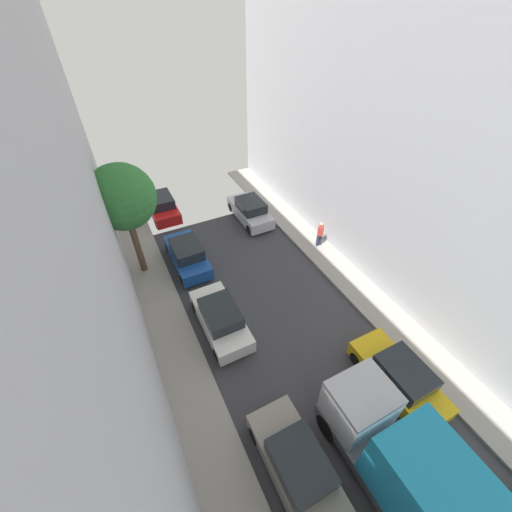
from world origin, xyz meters
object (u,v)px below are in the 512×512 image
Objects in this scene: potted_plant_2 at (117,208)px; parked_car_right_4 at (250,211)px; parked_car_left_5 at (162,206)px; pedestrian at (320,233)px; parked_car_left_3 at (221,318)px; parked_car_right_3 at (399,377)px; delivery_truck at (418,482)px; parked_car_left_4 at (187,255)px; parked_car_left_2 at (297,465)px; street_tree_0 at (122,198)px.

parked_car_right_4 is at bearing -29.82° from potted_plant_2.
pedestrian is at bearing -46.00° from parked_car_left_5.
parked_car_left_3 is 1.00× the size of parked_car_right_3.
parked_car_right_4 is 2.44× the size of pedestrian.
parked_car_left_5 is 0.64× the size of delivery_truck.
parked_car_left_5 is at bearing 107.31° from parked_car_right_3.
parked_car_left_4 is at bearing -154.25° from parked_car_right_4.
parked_car_right_3 is at bearing 47.61° from delivery_truck.
parked_car_left_5 is 1.00× the size of parked_car_right_4.
parked_car_right_3 is (5.40, -11.29, 0.00)m from parked_car_left_4.
delivery_truck reaches higher than parked_car_left_2.
parked_car_right_4 is at bearing 90.00° from parked_car_right_3.
parked_car_right_3 is 20.44m from potted_plant_2.
street_tree_0 is 8.08m from potted_plant_2.
parked_car_right_4 is at bearing -32.40° from parked_car_left_5.
parked_car_left_2 is 12.68m from pedestrian.
pedestrian is (7.92, 3.06, 0.35)m from parked_car_left_3.
parked_car_right_4 is (5.40, 7.84, 0.00)m from parked_car_left_3.
parked_car_left_5 is (0.00, 6.03, 0.00)m from parked_car_left_4.
parked_car_right_3 is at bearing -72.69° from parked_car_left_5.
parked_car_left_4 is 1.00× the size of parked_car_left_5.
parked_car_right_4 is 0.64× the size of delivery_truck.
pedestrian reaches higher than parked_car_right_4.
parked_car_right_3 is at bearing 8.12° from parked_car_left_2.
parked_car_left_4 is at bearing 90.00° from parked_car_left_2.
pedestrian is (2.52, 9.13, 0.35)m from parked_car_right_3.
parked_car_left_3 is at bearing 106.66° from delivery_truck.
parked_car_right_3 is 14.87m from street_tree_0.
parked_car_left_2 is 19.66m from potted_plant_2.
parked_car_right_3 is 5.45× the size of potted_plant_2.
potted_plant_2 is at bearing 98.54° from parked_car_left_2.
delivery_truck is (2.70, -2.19, 1.07)m from parked_car_left_2.
parked_car_left_3 and parked_car_left_5 have the same top height.
street_tree_0 is (-2.50, 5.82, 4.20)m from parked_car_left_3.
parked_car_left_3 is at bearing 90.00° from parked_car_left_2.
parked_car_left_2 is 5.45m from parked_car_right_3.
potted_plant_2 is (-5.62, 21.63, -1.22)m from delivery_truck.
parked_car_right_4 is 0.65× the size of street_tree_0.
parked_car_left_3 is 8.50m from pedestrian.
parked_car_left_5 is at bearing 97.58° from delivery_truck.
street_tree_0 reaches higher than potted_plant_2.
parked_car_left_3 is 11.26m from parked_car_left_5.
parked_car_right_4 is 5.45× the size of potted_plant_2.
delivery_truck is at bearing -82.42° from parked_car_left_5.
parked_car_right_4 is 9.17m from street_tree_0.
parked_car_right_4 is (0.00, 13.90, 0.00)m from parked_car_right_3.
parked_car_left_5 is at bearing 90.00° from parked_car_left_2.
parked_car_left_2 and parked_car_left_3 have the same top height.
delivery_truck reaches higher than pedestrian.
parked_car_left_2 is at bearing -110.21° from parked_car_right_4.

